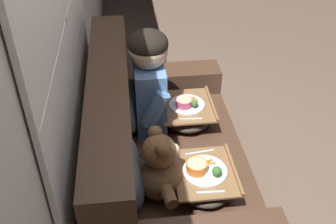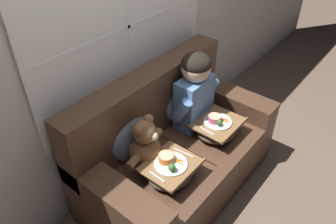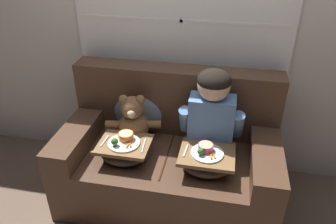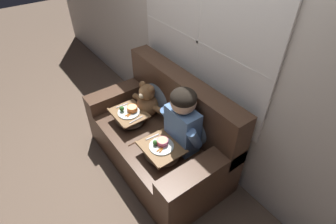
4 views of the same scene
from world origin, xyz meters
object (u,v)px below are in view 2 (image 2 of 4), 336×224
couch (174,152)px  lap_tray_teddy (171,170)px  throw_pillow_behind_child (179,97)px  lap_tray_child (217,128)px  teddy_bear (146,146)px  throw_pillow_behind_teddy (130,133)px  child_figure (195,87)px

couch → lap_tray_teddy: 0.42m
throw_pillow_behind_child → lap_tray_child: 0.42m
couch → lap_tray_teddy: couch is taller
couch → lap_tray_teddy: (-0.31, -0.22, 0.18)m
lap_tray_child → lap_tray_teddy: lap_tray_teddy is taller
throw_pillow_behind_child → lap_tray_teddy: bearing=-147.1°
teddy_bear → lap_tray_child: size_ratio=1.13×
throw_pillow_behind_teddy → lap_tray_teddy: throw_pillow_behind_teddy is taller
throw_pillow_behind_child → throw_pillow_behind_teddy: 0.62m
throw_pillow_behind_teddy → lap_tray_child: (0.62, -0.40, -0.13)m
throw_pillow_behind_teddy → lap_tray_child: size_ratio=1.13×
lap_tray_teddy → child_figure: bearing=21.5°
throw_pillow_behind_child → throw_pillow_behind_teddy: bearing=180.0°
child_figure → lap_tray_teddy: bearing=-158.5°
throw_pillow_behind_teddy → lap_tray_child: bearing=-33.0°
throw_pillow_behind_child → lap_tray_teddy: size_ratio=1.17×
throw_pillow_behind_child → lap_tray_child: throw_pillow_behind_child is taller
throw_pillow_behind_child → throw_pillow_behind_teddy: size_ratio=1.01×
lap_tray_child → lap_tray_teddy: bearing=179.9°
lap_tray_teddy → lap_tray_child: bearing=-0.1°
couch → teddy_bear: couch is taller
throw_pillow_behind_teddy → lap_tray_teddy: size_ratio=1.16×
throw_pillow_behind_child → lap_tray_teddy: (-0.62, -0.40, -0.13)m
throw_pillow_behind_teddy → lap_tray_teddy: bearing=-90.0°
child_figure → lap_tray_child: child_figure is taller
lap_tray_teddy → teddy_bear: bearing=89.7°
throw_pillow_behind_child → child_figure: size_ratio=0.66×
teddy_bear → lap_tray_teddy: teddy_bear is taller
throw_pillow_behind_teddy → child_figure: child_figure is taller
child_figure → teddy_bear: child_figure is taller
couch → throw_pillow_behind_teddy: 0.48m
lap_tray_child → lap_tray_teddy: (-0.62, 0.00, 0.00)m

